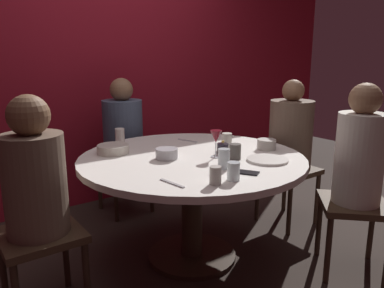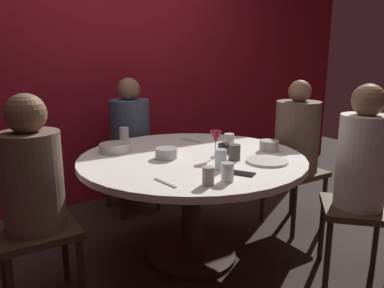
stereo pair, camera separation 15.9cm
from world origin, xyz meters
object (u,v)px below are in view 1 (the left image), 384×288
object	(u,v)px
seated_diner_left	(35,184)
bowl_salad_center	(113,149)
seated_diner_back	(123,131)
dinner_plate	(268,160)
dining_table	(192,175)
wine_glass	(216,138)
cell_phone	(246,172)
bowl_serving_large	(167,154)
bowl_small_white	(267,144)
cup_beside_wine	(224,159)
cup_by_left_diner	(227,141)
cup_by_right_diner	(120,136)
seated_diner_front_right	(359,160)
seated_diner_right	(290,137)
cup_center_front	(234,171)
cup_near_candle	(235,152)
cup_far_edge	(215,175)
candle_holder	(223,148)

from	to	relation	value
seated_diner_left	bowl_salad_center	distance (m)	0.70
seated_diner_back	bowl_salad_center	size ratio (longest dim) A/B	5.57
bowl_salad_center	dinner_plate	bearing A→B (deg)	-46.72
dining_table	wine_glass	distance (m)	0.30
cell_phone	bowl_serving_large	distance (m)	0.55
seated_diner_back	bowl_small_white	xyz separation A→B (m)	(0.52, -1.16, 0.03)
cup_beside_wine	cup_by_left_diner	bearing A→B (deg)	46.96
seated_diner_left	cup_by_left_diner	world-z (taller)	seated_diner_left
bowl_small_white	dining_table	bearing A→B (deg)	163.12
seated_diner_back	cup_by_right_diner	bearing A→B (deg)	-28.64
wine_glass	seated_diner_back	bearing A→B (deg)	95.34
dining_table	seated_diner_front_right	world-z (taller)	seated_diner_front_right
dining_table	wine_glass	world-z (taller)	wine_glass
bowl_small_white	cup_by_right_diner	xyz separation A→B (m)	(-0.74, 0.76, 0.02)
seated_diner_right	cup_center_front	distance (m)	1.20
wine_glass	cup_by_left_diner	distance (m)	0.27
seated_diner_left	cup_near_candle	bearing A→B (deg)	-10.97
cup_center_front	cup_far_edge	distance (m)	0.12
cell_phone	dinner_plate	bearing A→B (deg)	-10.77
seated_diner_back	cup_beside_wine	size ratio (longest dim) A/B	10.03
seated_diner_left	wine_glass	distance (m)	1.09
cup_far_edge	cell_phone	bearing A→B (deg)	10.01
candle_holder	cup_center_front	distance (m)	0.56
wine_glass	bowl_salad_center	size ratio (longest dim) A/B	0.84
bowl_salad_center	seated_diner_back	bearing A→B (deg)	58.95
bowl_small_white	cup_beside_wine	xyz separation A→B (m)	(-0.54, -0.17, 0.02)
seated_diner_left	candle_holder	size ratio (longest dim) A/B	13.13
bowl_serving_large	bowl_salad_center	distance (m)	0.39
cup_far_edge	dinner_plate	bearing A→B (deg)	15.45
dining_table	cup_center_front	world-z (taller)	cup_center_front
seated_diner_back	dinner_plate	size ratio (longest dim) A/B	4.57
bowl_serving_large	bowl_small_white	distance (m)	0.72
seated_diner_front_right	bowl_serving_large	size ratio (longest dim) A/B	8.48
seated_diner_left	cup_far_edge	xyz separation A→B (m)	(0.74, -0.52, 0.04)
wine_glass	cup_center_front	bearing A→B (deg)	-117.99
bowl_salad_center	cup_far_edge	xyz separation A→B (m)	(0.15, -0.89, 0.02)
cup_by_right_diner	wine_glass	bearing A→B (deg)	-65.60
cell_phone	bowl_salad_center	distance (m)	0.94
dinner_plate	cup_by_left_diner	world-z (taller)	cup_by_left_diner
seated_diner_front_right	cell_phone	bearing A→B (deg)	24.98
seated_diner_right	cup_by_right_diner	distance (m)	1.33
seated_diner_back	bowl_small_white	size ratio (longest dim) A/B	9.02
seated_diner_back	cup_by_left_diner	world-z (taller)	seated_diner_back
dinner_plate	bowl_serving_large	bearing A→B (deg)	139.31
seated_diner_back	cup_far_edge	size ratio (longest dim) A/B	12.41
dining_table	bowl_salad_center	world-z (taller)	bowl_salad_center
cell_phone	bowl_serving_large	bearing A→B (deg)	79.73
seated_diner_back	cup_center_front	size ratio (longest dim) A/B	11.93
cell_phone	bowl_serving_large	world-z (taller)	bowl_serving_large
dining_table	cup_beside_wine	size ratio (longest dim) A/B	12.48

